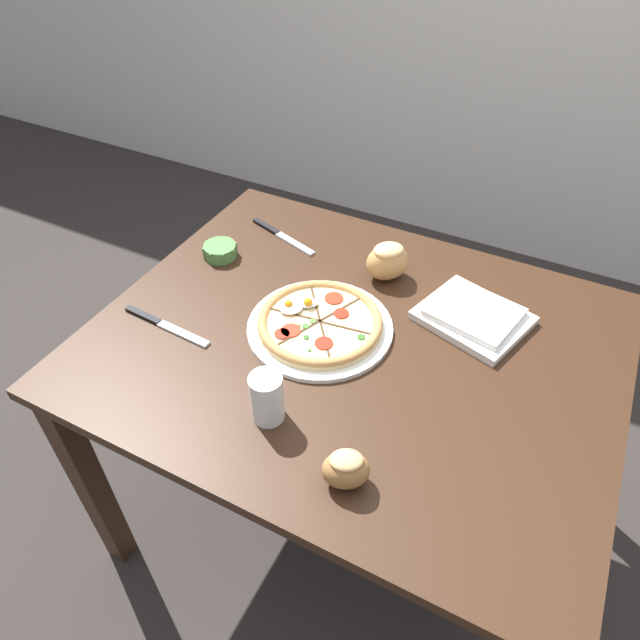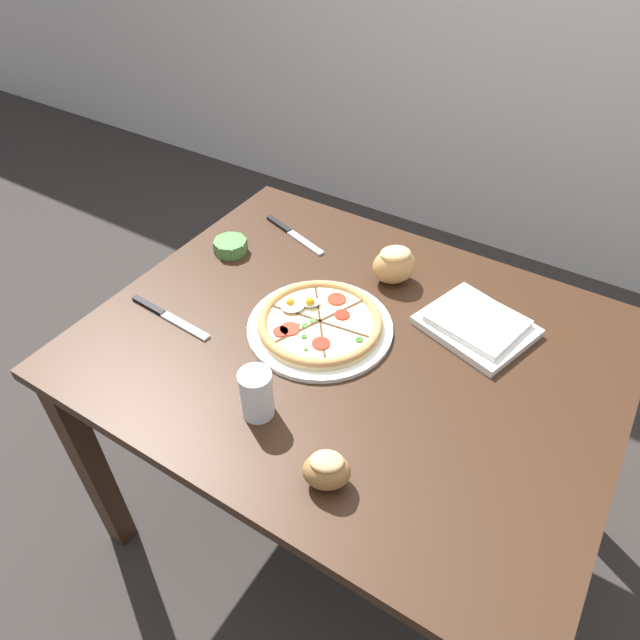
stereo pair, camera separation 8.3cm
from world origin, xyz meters
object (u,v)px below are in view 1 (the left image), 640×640
(bread_piece_mid, at_px, (346,469))
(water_glass, at_px, (267,400))
(napkin_folded, at_px, (473,316))
(knife_spare, at_px, (282,236))
(ramekin_bowl, at_px, (220,250))
(dining_table, at_px, (352,371))
(bread_piece_near, at_px, (387,261))
(knife_main, at_px, (165,325))
(pizza, at_px, (320,323))

(bread_piece_mid, height_order, water_glass, water_glass)
(napkin_folded, bearing_deg, knife_spare, 170.47)
(ramekin_bowl, height_order, bread_piece_mid, bread_piece_mid)
(ramekin_bowl, relative_size, napkin_folded, 0.33)
(dining_table, relative_size, napkin_folded, 4.16)
(bread_piece_mid, xyz_separation_m, knife_spare, (-0.51, 0.64, -0.04))
(bread_piece_mid, distance_m, water_glass, 0.22)
(dining_table, relative_size, bread_piece_near, 8.54)
(ramekin_bowl, xyz_separation_m, knife_main, (0.04, -0.30, -0.02))
(dining_table, height_order, knife_main, knife_main)
(dining_table, distance_m, water_glass, 0.33)
(pizza, height_order, knife_main, pizza)
(napkin_folded, xyz_separation_m, water_glass, (-0.29, -0.47, 0.03))
(dining_table, distance_m, bread_piece_near, 0.30)
(knife_spare, bearing_deg, ramekin_bowl, -105.20)
(pizza, bearing_deg, dining_table, 3.47)
(dining_table, height_order, water_glass, water_glass)
(bread_piece_near, bearing_deg, water_glass, -94.08)
(knife_spare, bearing_deg, dining_table, -20.98)
(pizza, height_order, water_glass, water_glass)
(ramekin_bowl, xyz_separation_m, water_glass, (0.40, -0.41, 0.03))
(bread_piece_mid, height_order, knife_spare, bread_piece_mid)
(dining_table, distance_m, bread_piece_mid, 0.41)
(ramekin_bowl, bearing_deg, bread_piece_near, 15.46)
(ramekin_bowl, xyz_separation_m, napkin_folded, (0.69, 0.06, -0.00))
(pizza, bearing_deg, napkin_folded, 31.89)
(ramekin_bowl, relative_size, knife_main, 0.38)
(knife_main, relative_size, water_glass, 2.24)
(pizza, relative_size, knife_spare, 1.44)
(napkin_folded, distance_m, knife_spare, 0.60)
(knife_spare, bearing_deg, knife_main, -79.56)
(pizza, distance_m, knife_main, 0.37)
(water_glass, bearing_deg, ramekin_bowl, 134.23)
(napkin_folded, relative_size, knife_main, 1.13)
(bread_piece_near, distance_m, water_glass, 0.54)
(ramekin_bowl, xyz_separation_m, bread_piece_mid, (0.61, -0.48, 0.02))
(bread_piece_mid, bearing_deg, knife_spare, 128.36)
(dining_table, distance_m, napkin_folded, 0.32)
(knife_main, bearing_deg, water_glass, -14.40)
(dining_table, xyz_separation_m, water_glass, (-0.06, -0.28, 0.16))
(bread_piece_near, bearing_deg, knife_main, -133.37)
(ramekin_bowl, bearing_deg, knife_spare, 57.15)
(water_glass, bearing_deg, dining_table, 77.64)
(dining_table, relative_size, knife_spare, 4.98)
(knife_main, distance_m, water_glass, 0.38)
(bread_piece_near, bearing_deg, dining_table, -84.63)
(dining_table, bearing_deg, bread_piece_near, 95.37)
(pizza, height_order, ramekin_bowl, pizza)
(knife_main, height_order, knife_spare, same)
(knife_main, bearing_deg, pizza, 29.44)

